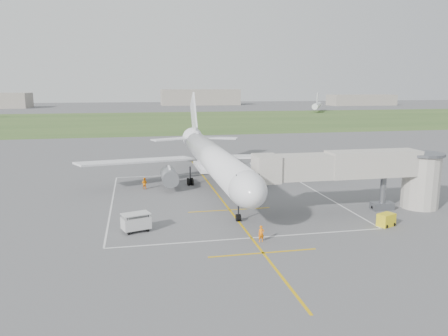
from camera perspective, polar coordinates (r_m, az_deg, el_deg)
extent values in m
plane|color=#545457|center=(62.07, -1.24, -2.98)|extent=(700.00, 700.00, 0.00)
cube|color=#395726|center=(190.21, -8.36, 6.16)|extent=(700.00, 120.00, 0.02)
cube|color=#CF9F0C|center=(57.31, -0.33, -4.13)|extent=(0.25, 60.00, 0.01)
cube|color=#CF9F0C|center=(39.75, 5.13, -10.99)|extent=(10.00, 0.25, 0.01)
cube|color=#CF9F0C|center=(52.59, 0.74, -5.49)|extent=(10.00, 0.25, 0.01)
cube|color=silver|center=(73.63, -2.92, -0.81)|extent=(28.00, 0.20, 0.01)
cube|color=silver|center=(43.35, 3.60, -9.09)|extent=(28.00, 0.20, 0.01)
cube|color=silver|center=(57.33, -14.43, -4.47)|extent=(0.20, 32.00, 0.01)
cube|color=silver|center=(62.39, 12.22, -3.14)|extent=(0.20, 32.00, 0.01)
cylinder|color=white|center=(61.17, -1.25, 1.12)|extent=(3.80, 36.00, 3.80)
ellipsoid|color=white|center=(43.92, 2.98, -2.70)|extent=(3.80, 7.22, 3.80)
cube|color=black|center=(42.84, 3.30, -1.61)|extent=(2.40, 1.60, 0.99)
cone|color=white|center=(81.16, -3.87, 3.75)|extent=(3.80, 6.00, 3.80)
cube|color=white|center=(69.60, 6.39, 1.52)|extent=(17.93, 11.24, 1.23)
cube|color=white|center=(66.26, -11.17, 0.92)|extent=(17.93, 11.24, 1.23)
cube|color=white|center=(64.34, -1.73, 0.20)|extent=(4.20, 8.00, 0.50)
cube|color=white|center=(81.44, -3.97, 6.82)|extent=(0.30, 7.89, 8.65)
cube|color=white|center=(79.53, -3.73, 4.56)|extent=(0.35, 5.00, 1.20)
cube|color=white|center=(81.51, -0.91, 3.95)|extent=(7.85, 5.03, 0.20)
cube|color=white|center=(80.38, -6.81, 3.78)|extent=(7.85, 5.03, 0.20)
cylinder|color=slate|center=(65.39, 3.71, -0.59)|extent=(2.30, 4.20, 2.30)
cube|color=white|center=(64.96, 3.79, 0.05)|extent=(0.25, 2.40, 1.20)
cylinder|color=slate|center=(63.31, -7.18, -1.03)|extent=(2.30, 4.20, 2.30)
cube|color=white|center=(62.86, -7.18, -0.37)|extent=(0.25, 2.40, 1.20)
cylinder|color=black|center=(48.02, 1.89, -5.47)|extent=(0.18, 0.18, 2.60)
cylinder|color=black|center=(48.25, 1.76, -6.51)|extent=(0.28, 0.80, 0.80)
cylinder|color=black|center=(48.30, 2.01, -6.49)|extent=(0.28, 0.80, 0.80)
cylinder|color=black|center=(66.63, 0.51, -0.79)|extent=(0.22, 0.22, 2.80)
cylinder|color=black|center=(66.43, 0.34, -1.64)|extent=(0.32, 0.96, 0.96)
cylinder|color=black|center=(66.54, 0.81, -1.62)|extent=(0.32, 0.96, 0.96)
cylinder|color=black|center=(67.09, 0.22, -1.52)|extent=(0.32, 0.96, 0.96)
cylinder|color=black|center=(67.21, 0.68, -1.49)|extent=(0.32, 0.96, 0.96)
cylinder|color=black|center=(65.68, -4.44, -0.99)|extent=(0.22, 0.22, 2.80)
cylinder|color=black|center=(65.50, -4.63, -1.85)|extent=(0.32, 0.96, 0.96)
cylinder|color=black|center=(65.57, -4.15, -1.83)|extent=(0.32, 0.96, 0.96)
cylinder|color=black|center=(66.18, -4.71, -1.72)|extent=(0.32, 0.96, 0.96)
cylinder|color=black|center=(66.24, -4.23, -1.70)|extent=(0.32, 0.96, 0.96)
cube|color=#A29B92|center=(50.28, 10.27, 0.13)|extent=(11.09, 2.90, 2.80)
cube|color=#A29B92|center=(54.09, 18.88, 0.57)|extent=(11.09, 3.10, 3.00)
cube|color=#A29B92|center=(48.84, 5.53, -0.05)|extent=(2.60, 3.40, 3.00)
cylinder|color=slate|center=(55.58, 20.03, -3.03)|extent=(0.70, 0.70, 4.20)
cube|color=slate|center=(55.98, 19.92, -4.68)|extent=(2.60, 1.40, 0.90)
cylinder|color=#A29B92|center=(58.10, 24.31, -1.65)|extent=(4.40, 4.40, 6.40)
cylinder|color=slate|center=(57.53, 24.57, 1.66)|extent=(5.00, 5.00, 0.30)
cylinder|color=black|center=(55.50, 19.03, -4.86)|extent=(0.70, 0.30, 0.70)
cylinder|color=black|center=(56.52, 20.78, -4.69)|extent=(0.70, 0.30, 0.70)
cube|color=yellow|center=(49.66, 20.42, -6.36)|extent=(2.12, 1.77, 1.36)
cylinder|color=black|center=(49.03, 20.41, -7.16)|extent=(0.32, 0.44, 0.40)
cylinder|color=black|center=(50.03, 21.28, -6.87)|extent=(0.32, 0.44, 0.40)
cube|color=silver|center=(45.67, -11.42, -7.02)|extent=(3.14, 2.44, 1.21)
cube|color=silver|center=(45.40, -11.46, -5.89)|extent=(3.14, 2.44, 0.09)
cylinder|color=black|center=(44.69, -12.50, -7.16)|extent=(0.09, 0.09, 1.44)
cylinder|color=black|center=(45.35, -9.83, -6.80)|extent=(0.09, 0.09, 1.44)
cylinder|color=black|center=(45.90, -13.01, -6.70)|extent=(0.09, 0.09, 1.44)
cylinder|color=black|center=(46.54, -10.40, -6.36)|extent=(0.09, 0.09, 1.44)
cylinder|color=black|center=(45.06, -12.34, -8.26)|extent=(0.33, 0.48, 0.44)
cylinder|color=black|center=(45.65, -9.94, -7.92)|extent=(0.33, 0.48, 0.44)
cylinder|color=black|center=(46.16, -12.81, -7.82)|extent=(0.33, 0.48, 0.44)
cylinder|color=black|center=(46.74, -10.46, -7.49)|extent=(0.33, 0.48, 0.44)
imported|color=orange|center=(42.17, 4.89, -8.55)|extent=(0.59, 0.39, 1.59)
imported|color=orange|center=(63.90, -10.35, -1.98)|extent=(1.01, 0.93, 1.68)
cube|color=gray|center=(343.23, -3.12, 9.22)|extent=(60.00, 20.00, 12.00)
cube|color=gray|center=(353.53, 17.49, 8.47)|extent=(50.00, 18.00, 8.00)
cylinder|color=white|center=(259.16, 12.06, 7.99)|extent=(17.75, 29.80, 3.20)
cube|color=white|center=(259.00, 12.10, 8.98)|extent=(2.13, 3.68, 5.50)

